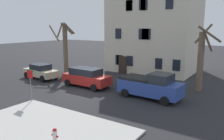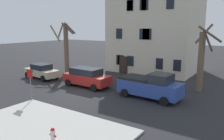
% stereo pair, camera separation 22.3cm
% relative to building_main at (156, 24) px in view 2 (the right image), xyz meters
% --- Properties ---
extents(ground_plane, '(120.00, 120.00, 0.00)m').
position_rel_building_main_xyz_m(ground_plane, '(-1.11, -13.10, -5.90)').
color(ground_plane, '#262628').
extents(sidewalk_slab, '(9.42, 7.56, 0.12)m').
position_rel_building_main_xyz_m(sidewalk_slab, '(1.96, -20.56, -5.84)').
color(sidewalk_slab, '#B7B5AD').
rests_on(sidewalk_slab, ground_plane).
extents(building_main, '(10.69, 8.30, 11.61)m').
position_rel_building_main_xyz_m(building_main, '(0.00, 0.00, 0.00)').
color(building_main, beige).
rests_on(building_main, ground_plane).
extents(tree_bare_near, '(2.80, 2.62, 6.11)m').
position_rel_building_main_xyz_m(tree_bare_near, '(-8.19, -7.75, -2.57)').
color(tree_bare_near, brown).
rests_on(tree_bare_near, ground_plane).
extents(tree_bare_mid, '(2.33, 2.35, 5.88)m').
position_rel_building_main_xyz_m(tree_bare_mid, '(7.24, -6.88, -3.00)').
color(tree_bare_mid, brown).
rests_on(tree_bare_mid, ground_plane).
extents(car_beige_sedan, '(4.55, 2.26, 1.60)m').
position_rel_building_main_xyz_m(car_beige_sedan, '(-8.41, -11.31, -5.09)').
color(car_beige_sedan, '#C6B793').
rests_on(car_beige_sedan, ground_plane).
extents(car_red_wagon, '(4.73, 2.13, 1.79)m').
position_rel_building_main_xyz_m(car_red_wagon, '(-2.04, -11.22, -4.97)').
color(car_red_wagon, '#AD231E').
rests_on(car_red_wagon, ground_plane).
extents(pickup_truck_blue, '(5.11, 2.44, 2.08)m').
position_rel_building_main_xyz_m(pickup_truck_blue, '(4.43, -11.11, -4.89)').
color(pickup_truck_blue, '#2D4799').
rests_on(pickup_truck_blue, ground_plane).
extents(fire_hydrant, '(0.42, 0.22, 0.70)m').
position_rel_building_main_xyz_m(fire_hydrant, '(3.51, -20.31, -5.41)').
color(fire_hydrant, silver).
rests_on(fire_hydrant, sidewalk_slab).
extents(street_sign_pole, '(0.76, 0.07, 2.50)m').
position_rel_building_main_xyz_m(street_sign_pole, '(-2.64, -16.95, -4.13)').
color(street_sign_pole, slate).
rests_on(street_sign_pole, ground_plane).
extents(bicycle_leaning, '(1.75, 0.11, 1.03)m').
position_rel_building_main_xyz_m(bicycle_leaning, '(-5.13, -8.53, -5.53)').
color(bicycle_leaning, black).
rests_on(bicycle_leaning, ground_plane).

